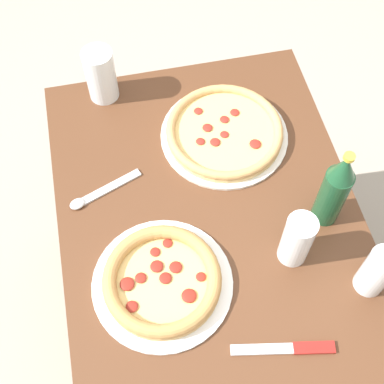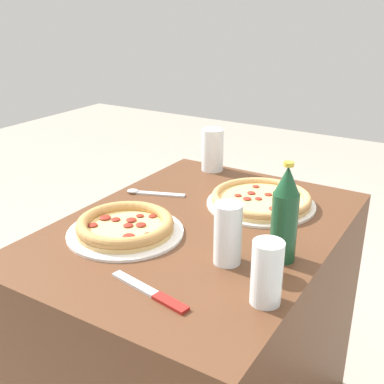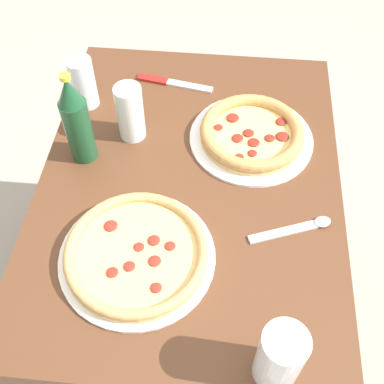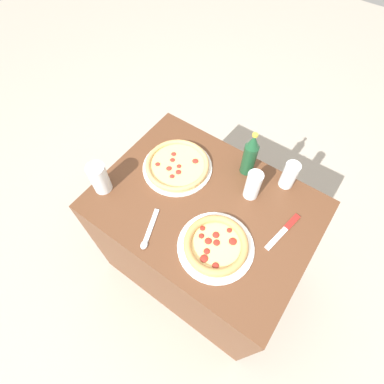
# 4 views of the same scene
# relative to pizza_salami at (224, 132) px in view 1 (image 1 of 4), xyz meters

# --- Properties ---
(ground_plane) EXTENTS (8.00, 8.00, 0.00)m
(ground_plane) POSITION_rel_pizza_salami_xyz_m (0.22, -0.09, -0.80)
(ground_plane) COLOR #A89E8E
(table) EXTENTS (0.97, 0.72, 0.78)m
(table) POSITION_rel_pizza_salami_xyz_m (0.22, -0.09, -0.41)
(table) COLOR #56331E
(table) RESTS_ON ground_plane
(pizza_salami) EXTENTS (0.33, 0.33, 0.04)m
(pizza_salami) POSITION_rel_pizza_salami_xyz_m (0.00, 0.00, 0.00)
(pizza_salami) COLOR silver
(pizza_salami) RESTS_ON table
(pizza_veggie) EXTENTS (0.31, 0.31, 0.05)m
(pizza_veggie) POSITION_rel_pizza_salami_xyz_m (0.37, -0.23, 0.00)
(pizza_veggie) COLOR white
(pizza_veggie) RESTS_ON table
(glass_water) EXTENTS (0.08, 0.08, 0.15)m
(glass_water) POSITION_rel_pizza_salami_xyz_m (-0.21, -0.29, 0.05)
(glass_water) COLOR white
(glass_water) RESTS_ON table
(glass_orange_juice) EXTENTS (0.07, 0.07, 0.15)m
(glass_orange_juice) POSITION_rel_pizza_salami_xyz_m (0.36, 0.07, 0.05)
(glass_orange_juice) COLOR white
(glass_orange_juice) RESTS_ON table
(glass_mango_juice) EXTENTS (0.07, 0.07, 0.14)m
(glass_mango_juice) POSITION_rel_pizza_salami_xyz_m (0.46, 0.21, 0.04)
(glass_mango_juice) COLOR white
(glass_mango_juice) RESTS_ON table
(beer_bottle) EXTENTS (0.06, 0.06, 0.25)m
(beer_bottle) POSITION_rel_pizza_salami_xyz_m (0.28, 0.18, 0.10)
(beer_bottle) COLOR #194728
(beer_bottle) RESTS_ON table
(knife) EXTENTS (0.06, 0.22, 0.01)m
(knife) POSITION_rel_pizza_salami_xyz_m (0.56, -0.00, -0.02)
(knife) COLOR maroon
(knife) RESTS_ON table
(spoon) EXTENTS (0.09, 0.19, 0.01)m
(spoon) POSITION_rel_pizza_salami_xyz_m (0.11, -0.35, -0.01)
(spoon) COLOR silver
(spoon) RESTS_ON table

